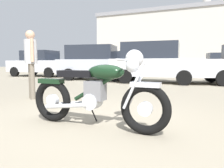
# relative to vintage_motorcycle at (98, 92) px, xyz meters

# --- Properties ---
(ground_plane) EXTENTS (80.00, 80.00, 0.00)m
(ground_plane) POSITION_rel_vintage_motorcycle_xyz_m (-0.01, 0.32, -0.49)
(ground_plane) COLOR gray
(vintage_motorcycle) EXTENTS (2.08, 0.73, 1.07)m
(vintage_motorcycle) POSITION_rel_vintage_motorcycle_xyz_m (0.00, 0.00, 0.00)
(vintage_motorcycle) COLOR black
(vintage_motorcycle) RESTS_ON ground_plane
(bystander) EXTENTS (0.37, 0.33, 1.66)m
(bystander) POSITION_rel_vintage_motorcycle_xyz_m (-2.47, 1.61, 0.53)
(bystander) COLOR #706656
(bystander) RESTS_ON ground_plane
(pale_sedan_back) EXTENTS (4.26, 2.04, 1.67)m
(pale_sedan_back) POSITION_rel_vintage_motorcycle_xyz_m (-8.08, 9.07, 0.34)
(pale_sedan_back) COLOR black
(pale_sedan_back) RESTS_ON ground_plane
(silver_sedan_mid) EXTENTS (3.92, 1.86, 1.78)m
(silver_sedan_mid) POSITION_rel_vintage_motorcycle_xyz_m (-0.34, 7.04, 0.43)
(silver_sedan_mid) COLOR black
(silver_sedan_mid) RESTS_ON ground_plane
(red_hatchback_near) EXTENTS (4.95, 2.62, 1.74)m
(red_hatchback_near) POSITION_rel_vintage_motorcycle_xyz_m (-3.37, 13.16, 0.45)
(red_hatchback_near) COLOR black
(red_hatchback_near) RESTS_ON ground_plane
(blue_hatchback_right) EXTENTS (4.05, 2.14, 1.78)m
(blue_hatchback_right) POSITION_rel_vintage_motorcycle_xyz_m (-3.53, 7.70, 0.43)
(blue_hatchback_right) COLOR black
(blue_hatchback_right) RESTS_ON ground_plane
(industrial_building) EXTENTS (21.00, 13.15, 17.42)m
(industrial_building) POSITION_rel_vintage_motorcycle_xyz_m (-1.79, 32.51, 3.69)
(industrial_building) COLOR beige
(industrial_building) RESTS_ON ground_plane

